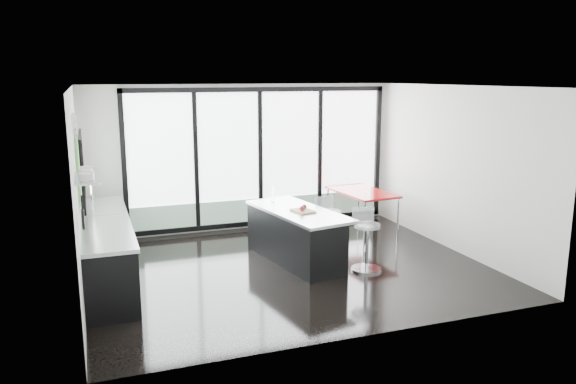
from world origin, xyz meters
name	(u,v)px	position (x,y,z in m)	size (l,w,h in m)	color
floor	(288,268)	(0.00, 0.00, 0.00)	(6.00, 5.00, 0.00)	black
ceiling	(289,86)	(0.00, 0.00, 2.80)	(6.00, 5.00, 0.00)	white
wall_back	(259,164)	(0.27, 2.47, 1.27)	(6.00, 0.09, 2.80)	beige
wall_front	(365,219)	(0.00, -2.50, 1.40)	(6.00, 0.00, 2.80)	beige
wall_left	(79,179)	(-2.97, 0.27, 1.56)	(0.26, 5.00, 2.80)	beige
wall_right	(455,169)	(3.00, 0.00, 1.40)	(0.00, 5.00, 2.80)	beige
counter_cabinets	(107,250)	(-2.67, 0.40, 0.46)	(0.69, 3.24, 1.36)	black
island	(295,235)	(0.21, 0.30, 0.43)	(1.23, 2.19, 1.10)	black
bar_stool_near	(367,247)	(1.10, -0.50, 0.37)	(0.47, 0.47, 0.74)	silver
bar_stool_far	(329,232)	(0.91, 0.50, 0.37)	(0.46, 0.46, 0.73)	silver
red_table	(362,211)	(2.07, 1.57, 0.39)	(0.83, 1.46, 0.78)	#A61413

